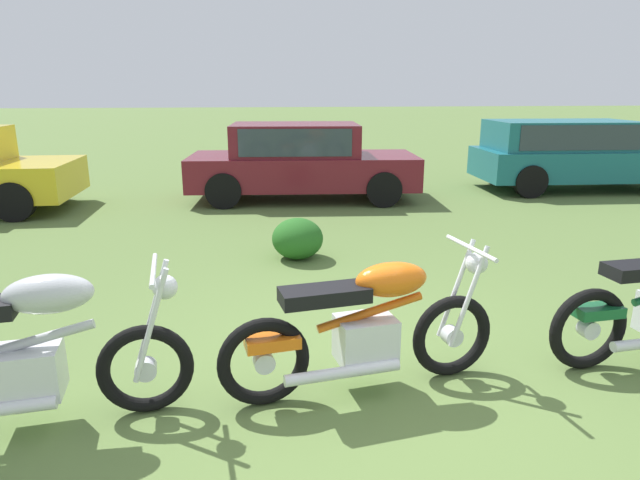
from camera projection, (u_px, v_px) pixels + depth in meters
ground_plane at (369, 383)px, 4.00m from camera, size 120.00×120.00×0.00m
motorcycle_silver at (26, 356)px, 3.36m from camera, size 2.04×0.70×1.02m
motorcycle_orange at (367, 327)px, 3.81m from camera, size 2.02×0.74×1.02m
car_burgundy at (300, 158)px, 10.44m from camera, size 4.38×2.13×1.43m
car_teal at (569, 150)px, 11.40m from camera, size 4.15×1.98×1.43m
shrub_low at (298, 239)px, 6.87m from camera, size 0.64×0.65×0.51m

